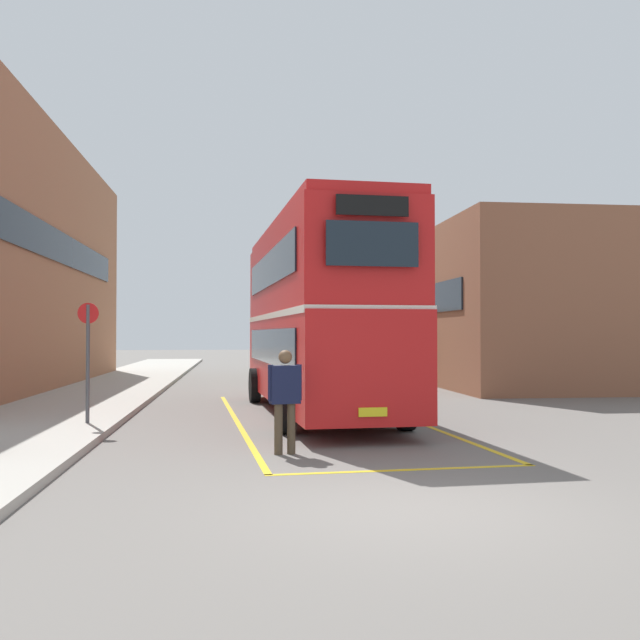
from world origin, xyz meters
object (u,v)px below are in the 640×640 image
Objects in this scene: double_decker_bus at (317,314)px; single_deck_bus at (349,342)px; pedestrian_boarding at (285,394)px; bus_stop_sign at (88,350)px.

single_deck_bus is at bearing 78.03° from double_decker_bus.
single_deck_bus is (3.39, 16.00, -0.87)m from double_decker_bus.
single_deck_bus is 5.23× the size of pedestrian_boarding.
single_deck_bus reaches higher than pedestrian_boarding.
bus_stop_sign is (-8.51, -18.25, 0.03)m from single_deck_bus.
double_decker_bus is at bearing 23.72° from bus_stop_sign.
double_decker_bus is at bearing 78.21° from pedestrian_boarding.
bus_stop_sign is (-3.91, 3.54, 0.65)m from pedestrian_boarding.
single_deck_bus is at bearing 78.08° from pedestrian_boarding.
pedestrian_boarding is (-4.60, -21.79, -0.63)m from single_deck_bus.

